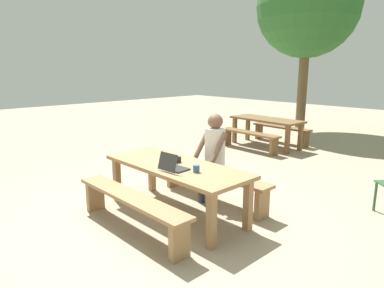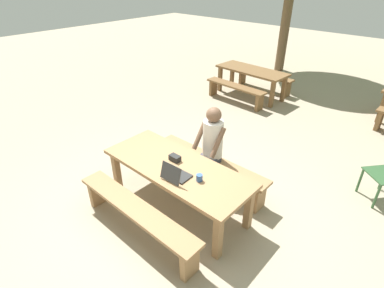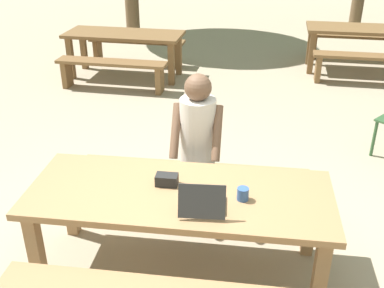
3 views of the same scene
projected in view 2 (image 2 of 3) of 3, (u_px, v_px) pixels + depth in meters
ground_plane at (178, 205)px, 4.40m from camera, size 30.00×30.00×0.00m
picnic_table_front at (177, 171)px, 4.08m from camera, size 2.15×0.85×0.71m
bench_near at (136, 214)px, 3.75m from camera, size 2.00×0.30×0.46m
bench_far at (210, 165)px, 4.68m from camera, size 2.00×0.30×0.46m
laptop at (175, 175)px, 3.77m from camera, size 0.32×0.31×0.24m
small_pouch at (175, 158)px, 4.12m from camera, size 0.16×0.10×0.08m
coffee_mug at (199, 178)px, 3.73m from camera, size 0.08×0.08×0.09m
person_seated at (211, 143)px, 4.42m from camera, size 0.41×0.41×1.32m
picnic_table_rear at (252, 74)px, 7.83m from camera, size 1.90×0.83×0.72m
bench_rear_south at (235, 90)px, 7.57m from camera, size 1.69×0.39×0.45m
bench_rear_north at (264, 78)px, 8.36m from camera, size 1.69×0.39×0.45m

